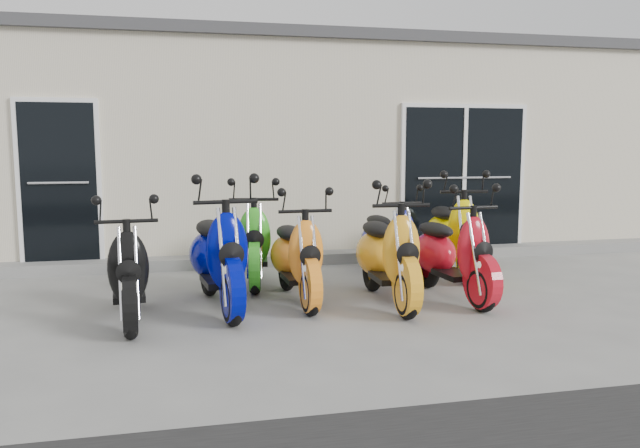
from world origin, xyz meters
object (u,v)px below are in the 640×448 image
(scooter_front_black, at_px, (128,257))
(scooter_front_blue, at_px, (218,241))
(scooter_back_yellow, at_px, (452,222))
(scooter_front_orange_a, at_px, (297,244))
(scooter_back_blue, at_px, (389,229))
(scooter_front_orange_b, at_px, (388,241))
(scooter_front_red, at_px, (452,240))
(scooter_back_green, at_px, (254,230))

(scooter_front_black, bearing_deg, scooter_front_blue, 12.51)
(scooter_front_blue, xyz_separation_m, scooter_back_yellow, (3.11, 1.11, -0.02))
(scooter_front_blue, height_order, scooter_front_orange_a, scooter_front_blue)
(scooter_front_blue, xyz_separation_m, scooter_back_blue, (2.28, 1.23, -0.11))
(scooter_back_blue, bearing_deg, scooter_front_orange_b, -114.43)
(scooter_front_orange_b, distance_m, scooter_front_red, 0.77)
(scooter_front_orange_a, bearing_deg, scooter_front_black, -169.69)
(scooter_front_red, xyz_separation_m, scooter_back_yellow, (0.56, 1.23, 0.04))
(scooter_back_green, bearing_deg, scooter_back_blue, 9.42)
(scooter_front_red, bearing_deg, scooter_back_yellow, 59.73)
(scooter_front_black, distance_m, scooter_front_blue, 0.92)
(scooter_front_orange_a, height_order, scooter_back_yellow, scooter_back_yellow)
(scooter_front_blue, distance_m, scooter_back_yellow, 3.30)
(scooter_front_orange_b, distance_m, scooter_back_green, 1.84)
(scooter_front_orange_a, relative_size, scooter_front_red, 0.98)
(scooter_front_orange_a, xyz_separation_m, scooter_front_orange_b, (0.94, -0.28, 0.04))
(scooter_front_orange_a, xyz_separation_m, scooter_back_yellow, (2.26, 1.00, 0.06))
(scooter_back_blue, relative_size, scooter_back_yellow, 0.87)
(scooter_front_orange_b, relative_size, scooter_back_blue, 1.12)
(scooter_front_orange_a, distance_m, scooter_back_green, 1.10)
(scooter_front_black, bearing_deg, scooter_front_red, -2.32)
(scooter_front_orange_b, height_order, scooter_back_blue, scooter_front_orange_b)
(scooter_back_yellow, bearing_deg, scooter_front_black, -153.66)
(scooter_front_blue, bearing_deg, scooter_back_blue, 21.18)
(scooter_back_blue, bearing_deg, scooter_front_red, -83.60)
(scooter_front_blue, height_order, scooter_back_green, scooter_front_blue)
(scooter_front_red, height_order, scooter_back_green, scooter_back_green)
(scooter_front_blue, bearing_deg, scooter_front_orange_a, 0.41)
(scooter_front_orange_a, distance_m, scooter_front_red, 1.72)
(scooter_front_black, distance_m, scooter_back_yellow, 4.22)
(scooter_front_orange_a, bearing_deg, scooter_back_blue, 35.54)
(scooter_front_orange_b, bearing_deg, scooter_front_black, -176.48)
(scooter_back_yellow, bearing_deg, scooter_front_orange_a, -149.06)
(scooter_front_orange_b, distance_m, scooter_back_blue, 1.49)
(scooter_front_black, distance_m, scooter_front_red, 3.42)
(scooter_front_red, bearing_deg, scooter_front_black, 176.93)
(scooter_back_green, bearing_deg, scooter_front_black, -127.01)
(scooter_front_black, relative_size, scooter_back_blue, 1.04)
(scooter_front_orange_b, xyz_separation_m, scooter_back_yellow, (1.33, 1.28, 0.01))
(scooter_front_blue, xyz_separation_m, scooter_front_orange_a, (0.84, 0.11, -0.08))
(scooter_front_blue, relative_size, scooter_front_orange_a, 1.12)
(scooter_back_green, height_order, scooter_back_yellow, scooter_back_yellow)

